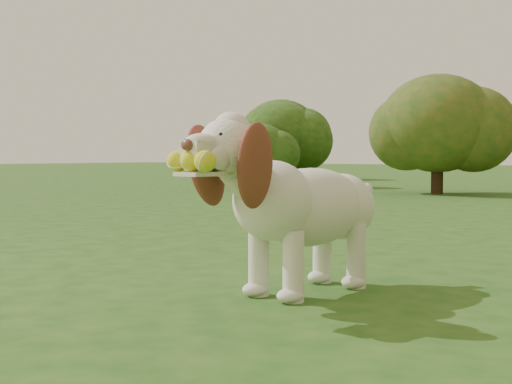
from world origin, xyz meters
The scene contains 6 objects.
ground centered at (0.00, 0.00, 0.00)m, with size 80.00×80.00×0.00m, color #1C4714.
dog centered at (0.21, -0.03, 0.42)m, with size 0.52×1.22×0.80m.
shrub_a centered at (-5.46, 7.67, 0.70)m, with size 1.15×1.15×1.19m.
shrub_b centered at (-2.34, 8.21, 1.12)m, with size 1.84×1.84×1.90m.
shrub_e centered at (-5.86, 8.92, 0.98)m, with size 1.60×1.60×1.66m.
shrub_g centered at (-8.30, 12.68, 1.21)m, with size 1.98×1.98×2.05m.
Camera 1 is at (1.90, -2.68, 0.62)m, focal length 50.00 mm.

